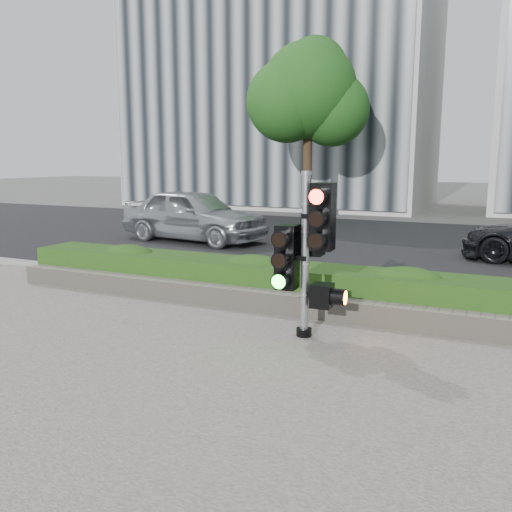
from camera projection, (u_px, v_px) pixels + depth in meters
The scene contains 10 objects.
ground at pixel (255, 355), 7.09m from camera, with size 120.00×120.00×0.00m, color #51514C.
sidewalk at pixel (138, 443), 4.86m from camera, with size 16.00×11.00×0.03m, color #9E9389.
road at pixel (398, 246), 16.01m from camera, with size 60.00×13.00×0.02m, color black.
curb at pixel (328, 296), 9.89m from camera, with size 60.00×0.25×0.12m, color gray.
stone_wall at pixel (305, 305), 8.75m from camera, with size 12.00×0.32×0.34m, color gray.
hedge at pixel (318, 287), 9.30m from camera, with size 12.00×1.00×0.68m, color #437223.
building_left at pixel (284, 69), 30.05m from camera, with size 16.00×9.00×15.00m, color #B7B7B2.
tree_left at pixel (308, 94), 21.08m from camera, with size 4.61×4.03×7.34m.
traffic_signal at pixel (308, 247), 7.57m from camera, with size 0.81×0.60×2.34m.
car_silver at pixel (194, 215), 16.80m from camera, with size 1.93×4.80×1.64m, color #AEB1B6.
Camera 1 is at (2.86, -6.12, 2.52)m, focal length 38.00 mm.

